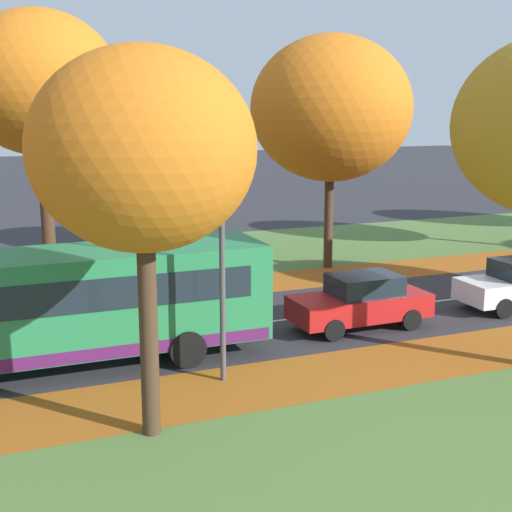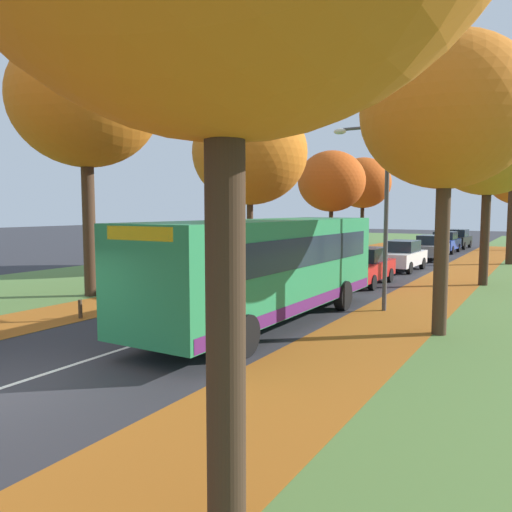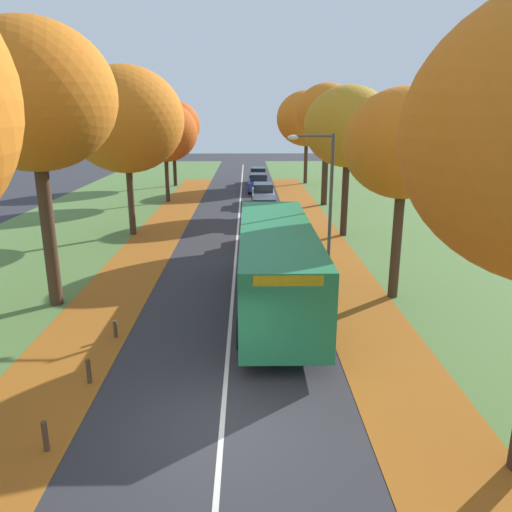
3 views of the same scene
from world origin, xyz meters
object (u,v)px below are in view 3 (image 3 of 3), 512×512
(tree_left_far, at_px, (165,132))
(car_red_lead, at_px, (266,232))
(tree_right_mid, at_px, (348,127))
(streetlamp_right, at_px, (323,191))
(bus, at_px, (276,263))
(bollard_third, at_px, (89,371))
(car_grey_third_in_line, at_px, (263,194))
(tree_right_distant, at_px, (307,119))
(bollard_fourth, at_px, (115,329))
(car_blue_fourth_in_line, at_px, (258,183))
(tree_left_mid, at_px, (125,120))
(bollard_second, at_px, (45,436))
(car_white_following, at_px, (264,210))
(tree_left_distant, at_px, (173,125))
(tree_left_near, at_px, (33,97))
(car_black_trailing, at_px, (258,176))
(tree_right_near, at_px, (404,144))
(tree_right_far, at_px, (327,112))

(tree_left_far, distance_m, car_red_lead, 16.54)
(tree_right_mid, distance_m, streetlamp_right, 8.41)
(streetlamp_right, xyz_separation_m, bus, (-2.07, -3.42, -2.03))
(bollard_third, height_order, car_grey_third_in_line, car_grey_third_in_line)
(tree_right_distant, distance_m, bollard_fourth, 37.77)
(tree_right_distant, xyz_separation_m, streetlamp_right, (-2.75, -30.13, -2.56))
(tree_right_mid, bearing_deg, car_blue_fourth_in_line, 105.22)
(tree_left_mid, height_order, bollard_second, tree_left_mid)
(car_white_following, bearing_deg, bollard_second, -103.17)
(tree_right_distant, bearing_deg, tree_left_distant, -172.91)
(bollard_fourth, relative_size, car_white_following, 0.13)
(tree_left_near, relative_size, tree_left_mid, 1.05)
(tree_left_distant, relative_size, tree_right_distant, 0.89)
(tree_right_mid, height_order, car_black_trailing, tree_right_mid)
(bus, xyz_separation_m, car_white_following, (0.07, 14.67, -0.89))
(tree_right_distant, distance_m, car_grey_third_in_line, 14.13)
(tree_left_mid, relative_size, bus, 0.89)
(tree_right_mid, distance_m, bollard_second, 22.05)
(tree_left_near, height_order, bollard_second, tree_left_near)
(tree_left_far, distance_m, car_grey_third_in_line, 8.92)
(tree_left_near, xyz_separation_m, bollard_fourth, (2.91, -2.94, -6.98))
(car_blue_fourth_in_line, bearing_deg, car_white_following, -89.56)
(car_red_lead, height_order, car_blue_fourth_in_line, same)
(tree_right_mid, relative_size, car_black_trailing, 1.94)
(tree_right_distant, bearing_deg, car_white_following, -104.12)
(streetlamp_right, xyz_separation_m, car_white_following, (-2.00, 11.25, -2.92))
(tree_left_far, xyz_separation_m, bollard_second, (2.14, -30.59, -5.05))
(car_red_lead, bearing_deg, tree_right_mid, 28.81)
(bollard_third, relative_size, streetlamp_right, 0.11)
(tree_right_mid, bearing_deg, streetlamp_right, -107.44)
(tree_left_far, distance_m, tree_right_near, 24.69)
(tree_right_near, bearing_deg, car_white_following, 108.22)
(bollard_third, relative_size, car_white_following, 0.16)
(bollard_third, bearing_deg, tree_left_distant, 94.46)
(tree_left_far, distance_m, bollard_third, 28.41)
(car_white_following, bearing_deg, bus, -90.26)
(tree_right_mid, relative_size, tree_right_far, 0.92)
(tree_left_distant, height_order, tree_right_near, tree_left_distant)
(tree_left_mid, xyz_separation_m, bollard_fourth, (2.51, -13.95, -6.14))
(tree_right_far, xyz_separation_m, car_black_trailing, (-4.80, 11.91, -6.03))
(bollard_fourth, height_order, car_black_trailing, car_black_trailing)
(bollard_third, distance_m, car_black_trailing, 38.55)
(bollard_third, xyz_separation_m, car_black_trailing, (5.20, 38.20, 0.48))
(tree_right_mid, distance_m, bus, 12.77)
(tree_left_near, relative_size, tree_right_near, 1.27)
(streetlamp_right, distance_m, car_blue_fourth_in_line, 24.61)
(tree_right_mid, height_order, bollard_third, tree_right_mid)
(bollard_third, xyz_separation_m, bus, (5.14, 5.11, 1.37))
(tree_left_far, xyz_separation_m, bus, (7.34, -22.76, -3.69))
(streetlamp_right, xyz_separation_m, car_blue_fourth_in_line, (-2.10, 24.34, -2.92))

